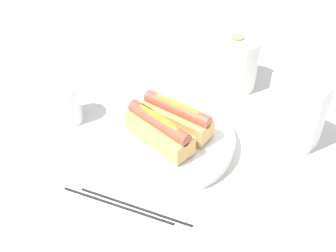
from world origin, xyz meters
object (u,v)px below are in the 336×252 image
object	(u,v)px
water_glass	(66,105)
napkin_box	(296,110)
hotdog_front	(159,130)
paper_towel_roll	(235,62)
hotdog_back	(177,116)
serving_bowl	(168,140)
chopstick_near	(135,206)
chopstick_far	(117,205)

from	to	relation	value
water_glass	napkin_box	distance (m)	0.49
hotdog_front	paper_towel_roll	xyz separation A→B (m)	(0.05, 0.30, 0.00)
hotdog_back	serving_bowl	bearing A→B (deg)	-103.66
hotdog_front	chopstick_near	xyz separation A→B (m)	(0.03, -0.14, -0.06)
hotdog_back	water_glass	bearing A→B (deg)	-168.77
serving_bowl	chopstick_near	xyz separation A→B (m)	(0.02, -0.17, -0.02)
water_glass	paper_towel_roll	world-z (taller)	paper_towel_roll
water_glass	chopstick_far	size ratio (longest dim) A/B	0.41
serving_bowl	water_glass	size ratio (longest dim) A/B	3.04
serving_bowl	napkin_box	size ratio (longest dim) A/B	1.83
serving_bowl	chopstick_far	xyz separation A→B (m)	(-0.01, -0.18, -0.02)
hotdog_front	paper_towel_roll	world-z (taller)	paper_towel_roll
paper_towel_roll	chopstick_far	xyz separation A→B (m)	(-0.05, -0.45, -0.06)
chopstick_near	chopstick_far	xyz separation A→B (m)	(-0.03, -0.01, 0.00)
hotdog_back	paper_towel_roll	bearing A→B (deg)	82.10
chopstick_near	hotdog_front	bearing A→B (deg)	95.94
chopstick_far	serving_bowl	bearing A→B (deg)	81.70
chopstick_far	hotdog_front	bearing A→B (deg)	83.57
water_glass	chopstick_far	xyz separation A→B (m)	(0.23, -0.16, -0.04)
hotdog_front	paper_towel_roll	bearing A→B (deg)	81.05
hotdog_front	napkin_box	size ratio (longest dim) A/B	1.05
water_glass	hotdog_back	bearing A→B (deg)	11.23
chopstick_far	chopstick_near	bearing A→B (deg)	16.67
serving_bowl	chopstick_far	distance (m)	0.18
paper_towel_roll	chopstick_far	bearing A→B (deg)	-96.36
paper_towel_roll	chopstick_near	bearing A→B (deg)	-92.64
chopstick_far	paper_towel_roll	bearing A→B (deg)	78.51
hotdog_front	water_glass	bearing A→B (deg)	178.88
napkin_box	water_glass	bearing A→B (deg)	-143.98
water_glass	napkin_box	bearing A→B (deg)	19.62
chopstick_near	chopstick_far	bearing A→B (deg)	-162.83
hotdog_front	water_glass	distance (m)	0.23
serving_bowl	water_glass	distance (m)	0.24
paper_towel_roll	hotdog_back	bearing A→B (deg)	-97.90
hotdog_back	chopstick_near	distance (m)	0.21
serving_bowl	hotdog_back	bearing A→B (deg)	76.34
serving_bowl	napkin_box	bearing A→B (deg)	32.91
chopstick_far	water_glass	bearing A→B (deg)	140.25
chopstick_near	chopstick_far	distance (m)	0.03
hotdog_front	hotdog_back	xyz separation A→B (m)	(0.01, 0.05, 0.00)
hotdog_back	water_glass	distance (m)	0.25
paper_towel_roll	chopstick_near	distance (m)	0.44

